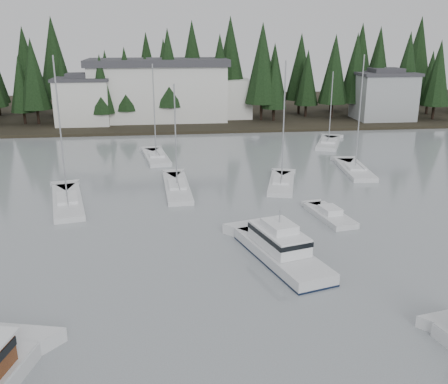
{
  "coord_description": "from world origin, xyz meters",
  "views": [
    {
      "loc": [
        -4.07,
        -10.41,
        15.73
      ],
      "look_at": [
        0.84,
        30.78,
        2.5
      ],
      "focal_mm": 40.0,
      "sensor_mm": 36.0,
      "label": 1
    }
  ],
  "objects_px": {
    "cabin_cruiser_center": "(281,251)",
    "sailboat_5": "(355,171)",
    "runabout_1": "(330,217)",
    "sailboat_11": "(328,144)",
    "harbor_inn": "(170,90)",
    "sailboat_2": "(281,185)",
    "sailboat_1": "(68,203)",
    "house_east_a": "(384,95)",
    "sailboat_3": "(177,189)",
    "house_west": "(83,100)",
    "sailboat_0": "(156,158)"
  },
  "relations": [
    {
      "from": "house_west",
      "to": "runabout_1",
      "type": "bearing_deg",
      "value": -60.1
    },
    {
      "from": "sailboat_2",
      "to": "sailboat_5",
      "type": "height_order",
      "value": "sailboat_5"
    },
    {
      "from": "harbor_inn",
      "to": "runabout_1",
      "type": "xyz_separation_m",
      "value": [
        13.21,
        -52.48,
        -5.64
      ]
    },
    {
      "from": "sailboat_2",
      "to": "sailboat_11",
      "type": "height_order",
      "value": "sailboat_2"
    },
    {
      "from": "sailboat_1",
      "to": "runabout_1",
      "type": "distance_m",
      "value": 24.86
    },
    {
      "from": "sailboat_11",
      "to": "harbor_inn",
      "type": "bearing_deg",
      "value": 68.3
    },
    {
      "from": "house_east_a",
      "to": "sailboat_3",
      "type": "xyz_separation_m",
      "value": [
        -39.05,
        -38.09,
        -4.85
      ]
    },
    {
      "from": "sailboat_2",
      "to": "sailboat_5",
      "type": "distance_m",
      "value": 10.96
    },
    {
      "from": "house_west",
      "to": "house_east_a",
      "type": "bearing_deg",
      "value": -1.06
    },
    {
      "from": "cabin_cruiser_center",
      "to": "sailboat_5",
      "type": "xyz_separation_m",
      "value": [
        14.24,
        22.57,
        -0.57
      ]
    },
    {
      "from": "house_east_a",
      "to": "harbor_inn",
      "type": "height_order",
      "value": "harbor_inn"
    },
    {
      "from": "sailboat_0",
      "to": "runabout_1",
      "type": "distance_m",
      "value": 28.57
    },
    {
      "from": "sailboat_3",
      "to": "sailboat_5",
      "type": "relative_size",
      "value": 0.82
    },
    {
      "from": "runabout_1",
      "to": "house_east_a",
      "type": "bearing_deg",
      "value": -38.2
    },
    {
      "from": "house_west",
      "to": "cabin_cruiser_center",
      "type": "relative_size",
      "value": 0.91
    },
    {
      "from": "cabin_cruiser_center",
      "to": "sailboat_1",
      "type": "xyz_separation_m",
      "value": [
        -17.64,
        14.52,
        -0.57
      ]
    },
    {
      "from": "house_west",
      "to": "sailboat_11",
      "type": "relative_size",
      "value": 0.86
    },
    {
      "from": "sailboat_3",
      "to": "cabin_cruiser_center",
      "type": "bearing_deg",
      "value": -161.2
    },
    {
      "from": "sailboat_2",
      "to": "harbor_inn",
      "type": "bearing_deg",
      "value": 30.4
    },
    {
      "from": "house_west",
      "to": "house_east_a",
      "type": "relative_size",
      "value": 0.9
    },
    {
      "from": "house_east_a",
      "to": "sailboat_5",
      "type": "xyz_separation_m",
      "value": [
        -17.8,
        -33.38,
        -4.83
      ]
    },
    {
      "from": "sailboat_2",
      "to": "sailboat_3",
      "type": "height_order",
      "value": "sailboat_2"
    },
    {
      "from": "sailboat_3",
      "to": "sailboat_2",
      "type": "bearing_deg",
      "value": -91.61
    },
    {
      "from": "sailboat_3",
      "to": "sailboat_5",
      "type": "distance_m",
      "value": 21.76
    },
    {
      "from": "cabin_cruiser_center",
      "to": "sailboat_11",
      "type": "height_order",
      "value": "sailboat_11"
    },
    {
      "from": "sailboat_3",
      "to": "runabout_1",
      "type": "distance_m",
      "value": 16.67
    },
    {
      "from": "sailboat_0",
      "to": "sailboat_5",
      "type": "distance_m",
      "value": 25.28
    },
    {
      "from": "runabout_1",
      "to": "harbor_inn",
      "type": "bearing_deg",
      "value": 4.07
    },
    {
      "from": "sailboat_5",
      "to": "sailboat_1",
      "type": "bearing_deg",
      "value": 109.79
    },
    {
      "from": "harbor_inn",
      "to": "sailboat_1",
      "type": "distance_m",
      "value": 47.35
    },
    {
      "from": "sailboat_11",
      "to": "cabin_cruiser_center",
      "type": "bearing_deg",
      "value": -179.74
    },
    {
      "from": "harbor_inn",
      "to": "sailboat_5",
      "type": "xyz_separation_m",
      "value": [
        21.15,
        -37.72,
        -5.7
      ]
    },
    {
      "from": "harbor_inn",
      "to": "sailboat_3",
      "type": "bearing_deg",
      "value": -90.12
    },
    {
      "from": "harbor_inn",
      "to": "sailboat_5",
      "type": "height_order",
      "value": "sailboat_5"
    },
    {
      "from": "house_east_a",
      "to": "cabin_cruiser_center",
      "type": "distance_m",
      "value": 64.61
    },
    {
      "from": "runabout_1",
      "to": "sailboat_5",
      "type": "bearing_deg",
      "value": -38.34
    },
    {
      "from": "sailboat_1",
      "to": "sailboat_11",
      "type": "xyz_separation_m",
      "value": [
        33.54,
        23.03,
        -0.02
      ]
    },
    {
      "from": "sailboat_3",
      "to": "house_west",
      "type": "bearing_deg",
      "value": 18.32
    },
    {
      "from": "cabin_cruiser_center",
      "to": "house_west",
      "type": "bearing_deg",
      "value": 5.21
    },
    {
      "from": "house_west",
      "to": "cabin_cruiser_center",
      "type": "height_order",
      "value": "house_west"
    },
    {
      "from": "sailboat_2",
      "to": "sailboat_3",
      "type": "xyz_separation_m",
      "value": [
        -11.26,
        -0.2,
        -0.03
      ]
    },
    {
      "from": "sailboat_0",
      "to": "harbor_inn",
      "type": "bearing_deg",
      "value": -13.35
    },
    {
      "from": "runabout_1",
      "to": "cabin_cruiser_center",
      "type": "bearing_deg",
      "value": 131.05
    },
    {
      "from": "sailboat_1",
      "to": "runabout_1",
      "type": "bearing_deg",
      "value": -117.65
    },
    {
      "from": "sailboat_0",
      "to": "house_west",
      "type": "bearing_deg",
      "value": 18.08
    },
    {
      "from": "harbor_inn",
      "to": "cabin_cruiser_center",
      "type": "xyz_separation_m",
      "value": [
        6.91,
        -60.29,
        -5.13
      ]
    },
    {
      "from": "house_east_a",
      "to": "house_west",
      "type": "bearing_deg",
      "value": 178.94
    },
    {
      "from": "house_east_a",
      "to": "sailboat_3",
      "type": "height_order",
      "value": "sailboat_3"
    },
    {
      "from": "house_east_a",
      "to": "sailboat_11",
      "type": "distance_m",
      "value": 24.96
    },
    {
      "from": "sailboat_5",
      "to": "sailboat_11",
      "type": "relative_size",
      "value": 1.26
    }
  ]
}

